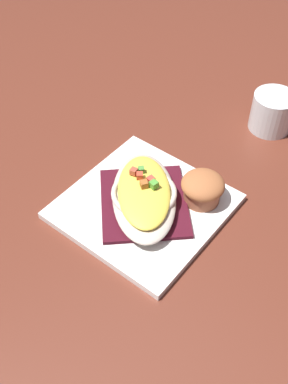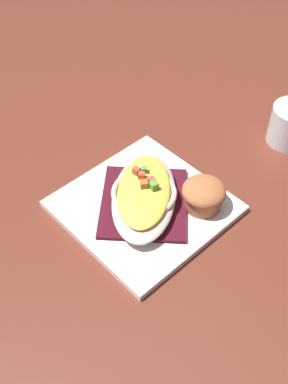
{
  "view_description": "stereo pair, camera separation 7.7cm",
  "coord_description": "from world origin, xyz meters",
  "px_view_note": "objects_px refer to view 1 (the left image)",
  "views": [
    {
      "loc": [
        -0.34,
        -0.4,
        0.61
      ],
      "look_at": [
        0.0,
        0.0,
        0.04
      ],
      "focal_mm": 43.82,
      "sensor_mm": 36.0,
      "label": 1
    },
    {
      "loc": [
        -0.28,
        -0.44,
        0.61
      ],
      "look_at": [
        0.0,
        0.0,
        0.04
      ],
      "focal_mm": 43.82,
      "sensor_mm": 36.0,
      "label": 2
    }
  ],
  "objects_px": {
    "square_plate": "(144,206)",
    "gratin_dish": "(144,194)",
    "muffin": "(203,188)",
    "coffee_mug": "(272,113)"
  },
  "relations": [
    {
      "from": "muffin",
      "to": "square_plate",
      "type": "bearing_deg",
      "value": 145.78
    },
    {
      "from": "square_plate",
      "to": "muffin",
      "type": "xyz_separation_m",
      "value": [
        0.08,
        -0.06,
        0.03
      ]
    },
    {
      "from": "muffin",
      "to": "coffee_mug",
      "type": "height_order",
      "value": "coffee_mug"
    },
    {
      "from": "gratin_dish",
      "to": "coffee_mug",
      "type": "xyz_separation_m",
      "value": [
        0.34,
        0.0,
        -0.0
      ]
    },
    {
      "from": "gratin_dish",
      "to": "square_plate",
      "type": "bearing_deg",
      "value": -134.51
    },
    {
      "from": "muffin",
      "to": "gratin_dish",
      "type": "bearing_deg",
      "value": 145.71
    },
    {
      "from": "gratin_dish",
      "to": "muffin",
      "type": "height_order",
      "value": "gratin_dish"
    },
    {
      "from": "gratin_dish",
      "to": "muffin",
      "type": "bearing_deg",
      "value": -34.29
    },
    {
      "from": "coffee_mug",
      "to": "square_plate",
      "type": "bearing_deg",
      "value": -179.77
    },
    {
      "from": "square_plate",
      "to": "gratin_dish",
      "type": "distance_m",
      "value": 0.03
    }
  ]
}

